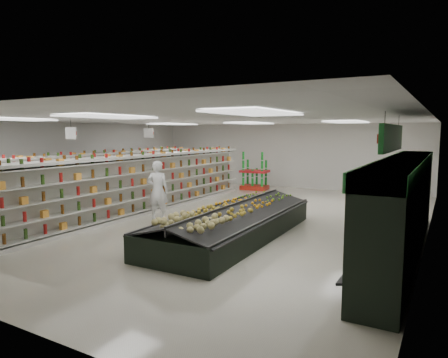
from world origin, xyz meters
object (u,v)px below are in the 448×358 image
Objects in this scene: soda_endcap at (255,173)px; gondola_center at (148,185)px; shopper_background at (171,175)px; gondola_left at (105,179)px; produce_island at (234,222)px; shopper_main at (158,191)px.

gondola_center is at bearing -97.90° from soda_endcap.
gondola_center reaches higher than shopper_background.
gondola_center is at bearing -19.01° from gondola_left.
shopper_main reaches higher than produce_island.
gondola_center is 6.84m from soda_endcap.
gondola_center is (3.02, -0.89, 0.03)m from gondola_left.
gondola_left is at bearing 171.23° from shopper_background.
gondola_center is 1.61m from shopper_main.
produce_island is 4.07× the size of shopper_background.
gondola_left is 7.09m from soda_endcap.
shopper_main is (0.31, -7.79, 0.14)m from soda_endcap.
soda_endcap is 0.89× the size of shopper_main.
gondola_left reaches higher than soda_endcap.
shopper_main is at bearing 168.89° from produce_island.
gondola_center is 6.14× the size of shopper_main.
gondola_center is at bearing -57.74° from shopper_main.
produce_island is 3.24× the size of shopper_main.
soda_endcap reaches higher than shopper_background.
shopper_main is (1.25, -1.02, 0.02)m from gondola_center.
shopper_main is at bearing -87.73° from soda_endcap.
gondola_center is at bearing 159.37° from produce_island.
gondola_center reaches higher than produce_island.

